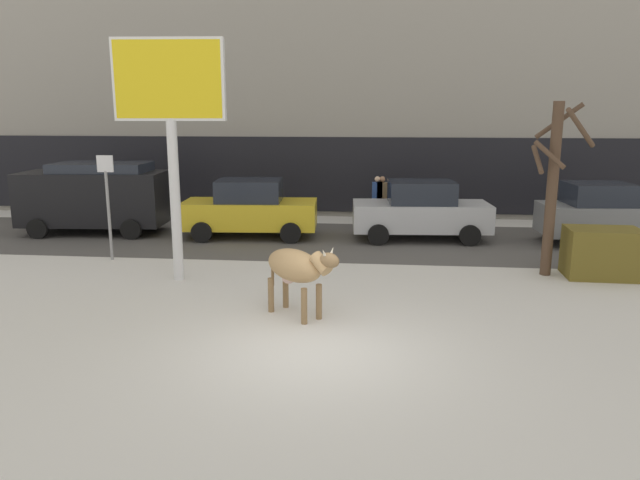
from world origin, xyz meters
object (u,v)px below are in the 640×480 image
(car_yellow_sedan, at_px, (250,209))
(pedestrian_by_cars, at_px, (377,200))
(dumpster, at_px, (602,253))
(billboard, at_px, (170,95))
(car_silver_sedan, at_px, (421,211))
(cow_tan, at_px, (297,267))
(bare_tree_left_lot, at_px, (553,181))
(street_sign, at_px, (108,199))
(car_black_van, at_px, (95,196))
(car_grey_hatchback, at_px, (600,214))
(pedestrian_near_billboard, at_px, (382,201))

(car_yellow_sedan, relative_size, pedestrian_by_cars, 2.49)
(car_yellow_sedan, xyz_separation_m, dumpster, (9.50, -3.74, -0.31))
(car_yellow_sedan, bearing_deg, billboard, -97.41)
(pedestrian_by_cars, distance_m, dumpster, 8.27)
(billboard, height_order, car_yellow_sedan, billboard)
(car_silver_sedan, distance_m, dumpster, 5.70)
(cow_tan, distance_m, bare_tree_left_lot, 6.88)
(bare_tree_left_lot, relative_size, dumpster, 2.46)
(billboard, xyz_separation_m, bare_tree_left_lot, (8.88, 1.33, -1.99))
(car_silver_sedan, relative_size, bare_tree_left_lot, 1.03)
(car_yellow_sedan, relative_size, dumpster, 2.54)
(cow_tan, height_order, car_silver_sedan, car_silver_sedan)
(pedestrian_by_cars, distance_m, bare_tree_left_lot, 7.57)
(billboard, height_order, pedestrian_by_cars, billboard)
(cow_tan, height_order, street_sign, street_sign)
(dumpster, bearing_deg, street_sign, 178.05)
(car_black_van, bearing_deg, street_sign, -58.76)
(car_grey_hatchback, relative_size, pedestrian_by_cars, 2.09)
(billboard, height_order, dumpster, billboard)
(pedestrian_by_cars, bearing_deg, car_silver_sedan, -58.44)
(car_yellow_sedan, xyz_separation_m, car_grey_hatchback, (10.71, 0.03, 0.02))
(pedestrian_by_cars, relative_size, dumpster, 1.02)
(cow_tan, height_order, billboard, billboard)
(billboard, distance_m, car_grey_hatchback, 12.87)
(car_silver_sedan, relative_size, car_grey_hatchback, 1.19)
(car_black_van, height_order, street_sign, street_sign)
(car_yellow_sedan, bearing_deg, pedestrian_by_cars, 31.37)
(car_grey_hatchback, xyz_separation_m, street_sign, (-13.81, -3.34, 0.74))
(dumpster, bearing_deg, pedestrian_by_cars, 131.65)
(pedestrian_by_cars, height_order, bare_tree_left_lot, bare_tree_left_lot)
(car_silver_sedan, xyz_separation_m, pedestrian_near_billboard, (-1.21, 2.25, -0.03))
(car_black_van, height_order, car_silver_sedan, car_black_van)
(car_yellow_sedan, height_order, street_sign, street_sign)
(car_black_van, xyz_separation_m, car_grey_hatchback, (15.88, -0.07, -0.32))
(car_silver_sedan, height_order, pedestrian_by_cars, car_silver_sedan)
(billboard, height_order, car_black_van, billboard)
(pedestrian_near_billboard, relative_size, bare_tree_left_lot, 0.41)
(billboard, relative_size, car_silver_sedan, 1.29)
(car_black_van, bearing_deg, car_grey_hatchback, -0.26)
(car_black_van, height_order, dumpster, car_black_van)
(billboard, bearing_deg, car_silver_sedan, 40.71)
(car_yellow_sedan, distance_m, car_grey_hatchback, 10.71)
(car_black_van, distance_m, bare_tree_left_lot, 13.97)
(car_grey_hatchback, height_order, pedestrian_by_cars, car_grey_hatchback)
(car_silver_sedan, distance_m, pedestrian_by_cars, 2.64)
(car_grey_hatchback, height_order, street_sign, street_sign)
(car_silver_sedan, bearing_deg, dumpster, -43.69)
(billboard, bearing_deg, dumpster, 7.09)
(car_black_van, relative_size, street_sign, 1.67)
(car_yellow_sedan, relative_size, car_grey_hatchback, 1.19)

